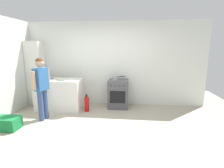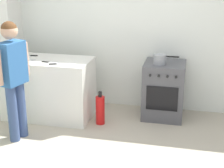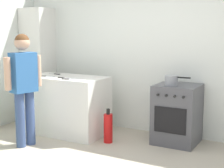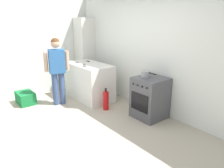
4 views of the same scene
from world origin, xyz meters
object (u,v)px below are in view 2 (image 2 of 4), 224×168
at_px(knife_utility, 26,60).
at_px(fire_extinguisher, 100,110).
at_px(oven_left, 164,90).
at_px(knife_carving, 60,64).
at_px(knife_chef, 51,62).
at_px(person, 13,72).
at_px(larder_cabinet, 4,43).
at_px(pot, 160,59).
at_px(knife_paring, 32,56).

height_order(knife_utility, fire_extinguisher, knife_utility).
distance_m(oven_left, knife_carving, 1.61).
relative_size(knife_chef, person, 0.20).
height_order(knife_chef, larder_cabinet, larder_cabinet).
distance_m(pot, fire_extinguisher, 1.14).
xyz_separation_m(knife_paring, fire_extinguisher, (1.13, -0.25, -0.69)).
bearing_deg(knife_carving, knife_paring, 148.62).
distance_m(oven_left, pot, 0.51).
distance_m(knife_carving, larder_cabinet, 1.41).
bearing_deg(fire_extinguisher, knife_chef, -174.69).
bearing_deg(knife_utility, knife_carving, -8.46).
distance_m(oven_left, knife_paring, 2.07).
height_order(fire_extinguisher, larder_cabinet, larder_cabinet).
xyz_separation_m(knife_chef, larder_cabinet, (-1.08, 0.64, 0.10)).
bearing_deg(person, knife_chef, 67.57).
bearing_deg(larder_cabinet, oven_left, -2.20).
height_order(knife_chef, person, person).
relative_size(fire_extinguisher, larder_cabinet, 0.25).
distance_m(pot, person, 2.06).
bearing_deg(oven_left, person, -147.56).
xyz_separation_m(oven_left, person, (-1.82, -1.16, 0.50)).
xyz_separation_m(oven_left, knife_paring, (-2.00, -0.23, 0.48)).
bearing_deg(knife_paring, fire_extinguisher, -12.38).
xyz_separation_m(pot, person, (-1.75, -1.08, 0.01)).
bearing_deg(fire_extinguisher, pot, 26.60).
distance_m(knife_utility, fire_extinguisher, 1.30).
relative_size(pot, fire_extinguisher, 0.73).
bearing_deg(knife_chef, fire_extinguisher, 5.31).
height_order(oven_left, knife_paring, knife_paring).
bearing_deg(pot, larder_cabinet, 176.01).
relative_size(pot, person, 0.23).
bearing_deg(person, pot, 31.67).
distance_m(knife_paring, person, 0.95).
distance_m(person, fire_extinguisher, 1.37).
xyz_separation_m(fire_extinguisher, larder_cabinet, (-1.78, 0.58, 0.78)).
bearing_deg(larder_cabinet, knife_chef, -30.79).
distance_m(pot, knife_chef, 1.57).
bearing_deg(knife_utility, larder_cabinet, 138.35).
bearing_deg(knife_carving, person, -125.15).
bearing_deg(knife_paring, person, -78.90).
bearing_deg(oven_left, knife_utility, -165.64).
height_order(pot, knife_chef, pot).
bearing_deg(knife_chef, oven_left, 19.09).
relative_size(oven_left, knife_paring, 4.02).
bearing_deg(pot, knife_carving, -159.35).
distance_m(knife_carving, fire_extinguisher, 0.89).
height_order(oven_left, larder_cabinet, larder_cabinet).
bearing_deg(pot, oven_left, 47.52).
relative_size(oven_left, larder_cabinet, 0.42).
bearing_deg(knife_paring, oven_left, 6.52).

